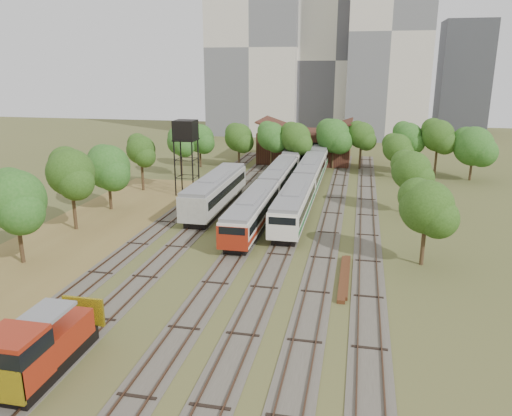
% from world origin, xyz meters
% --- Properties ---
extents(ground, '(240.00, 240.00, 0.00)m').
position_xyz_m(ground, '(0.00, 0.00, 0.00)').
color(ground, '#475123').
rests_on(ground, ground).
extents(dry_grass_patch, '(14.00, 60.00, 0.04)m').
position_xyz_m(dry_grass_patch, '(-18.00, 8.00, 0.02)').
color(dry_grass_patch, brown).
rests_on(dry_grass_patch, ground).
extents(tracks, '(24.60, 80.00, 0.19)m').
position_xyz_m(tracks, '(-0.67, 25.00, 0.04)').
color(tracks, '#4C473D').
rests_on(tracks, ground).
extents(railcar_red_set, '(2.92, 34.57, 3.61)m').
position_xyz_m(railcar_red_set, '(-2.00, 25.89, 1.91)').
color(railcar_red_set, black).
rests_on(railcar_red_set, ground).
extents(railcar_green_set, '(3.10, 52.08, 3.83)m').
position_xyz_m(railcar_green_set, '(2.00, 37.94, 2.03)').
color(railcar_green_set, black).
rests_on(railcar_green_set, ground).
extents(railcar_rear, '(2.94, 16.08, 3.63)m').
position_xyz_m(railcar_rear, '(-2.00, 53.14, 1.92)').
color(railcar_rear, black).
rests_on(railcar_rear, ground).
extents(shunter_locomotive, '(2.85, 8.10, 3.74)m').
position_xyz_m(shunter_locomotive, '(-8.00, -10.92, 1.81)').
color(shunter_locomotive, black).
rests_on(shunter_locomotive, ground).
extents(old_grey_coach, '(3.27, 18.00, 4.06)m').
position_xyz_m(old_grey_coach, '(-8.00, 24.06, 2.21)').
color(old_grey_coach, black).
rests_on(old_grey_coach, ground).
extents(water_tower, '(2.87, 2.87, 9.96)m').
position_xyz_m(water_tower, '(-13.82, 30.32, 8.39)').
color(water_tower, black).
rests_on(water_tower, ground).
extents(rail_pile_near, '(0.60, 9.05, 0.30)m').
position_xyz_m(rail_pile_near, '(8.00, 6.14, 0.15)').
color(rail_pile_near, '#552E18').
rests_on(rail_pile_near, ground).
extents(rail_pile_far, '(0.54, 8.64, 0.28)m').
position_xyz_m(rail_pile_far, '(8.20, 6.55, 0.14)').
color(rail_pile_far, '#552E18').
rests_on(rail_pile_far, ground).
extents(maintenance_shed, '(16.45, 11.55, 7.58)m').
position_xyz_m(maintenance_shed, '(-1.00, 57.98, 2.91)').
color(maintenance_shed, '#381914').
rests_on(maintenance_shed, ground).
extents(tree_band_left, '(6.52, 52.72, 8.63)m').
position_xyz_m(tree_band_left, '(-20.03, 13.72, 5.64)').
color(tree_band_left, '#382616').
rests_on(tree_band_left, ground).
extents(tree_band_far, '(48.74, 10.91, 8.91)m').
position_xyz_m(tree_band_far, '(5.86, 49.39, 5.54)').
color(tree_band_far, '#382616').
rests_on(tree_band_far, ground).
extents(tree_band_right, '(4.82, 40.52, 7.54)m').
position_xyz_m(tree_band_right, '(14.53, 27.34, 5.00)').
color(tree_band_right, '#382616').
rests_on(tree_band_right, ground).
extents(tower_left, '(22.00, 16.00, 42.00)m').
position_xyz_m(tower_left, '(-18.00, 95.00, 21.00)').
color(tower_left, beige).
rests_on(tower_left, ground).
extents(tower_centre, '(20.00, 18.00, 36.00)m').
position_xyz_m(tower_centre, '(2.00, 100.00, 18.00)').
color(tower_centre, beige).
rests_on(tower_centre, ground).
extents(tower_right, '(18.00, 16.00, 48.00)m').
position_xyz_m(tower_right, '(14.00, 92.00, 24.00)').
color(tower_right, beige).
rests_on(tower_right, ground).
extents(tower_far_right, '(12.00, 12.00, 28.00)m').
position_xyz_m(tower_far_right, '(34.00, 110.00, 14.00)').
color(tower_far_right, '#383A3F').
rests_on(tower_far_right, ground).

